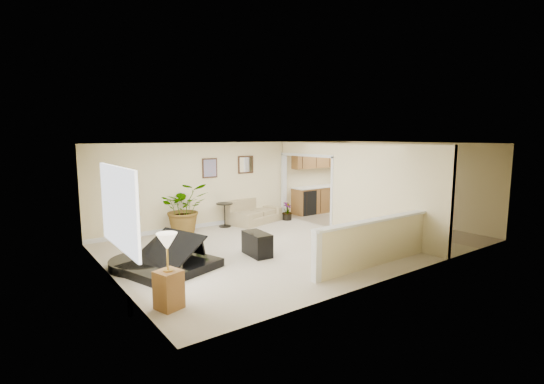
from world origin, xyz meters
TOP-DOWN VIEW (x-y plane):
  - floor at (0.00, 0.00)m, footprint 9.00×9.00m
  - back_wall at (0.00, 3.00)m, footprint 9.00×0.04m
  - front_wall at (0.00, -3.00)m, footprint 9.00×0.04m
  - left_wall at (-4.50, 0.00)m, footprint 0.04×6.00m
  - right_wall at (4.50, 0.00)m, footprint 0.04×6.00m
  - ceiling at (0.00, 0.00)m, footprint 9.00×6.00m
  - kitchen_vinyl at (3.15, 0.00)m, footprint 2.70×6.00m
  - interior_partition at (1.80, 0.25)m, footprint 0.18×5.99m
  - pony_half_wall at (0.08, -2.30)m, footprint 3.42×0.22m
  - left_window at (-4.49, -0.50)m, footprint 0.05×2.15m
  - wall_art_left at (-0.95, 2.97)m, footprint 0.48×0.04m
  - wall_mirror at (0.30, 2.97)m, footprint 0.55×0.04m
  - kitchen_cabinets at (3.19, 2.73)m, footprint 2.36×0.65m
  - piano at (-3.48, 0.06)m, footprint 2.27×2.25m
  - piano_bench at (-1.46, -0.28)m, footprint 0.47×0.82m
  - loveseat at (0.40, 2.70)m, footprint 1.92×1.39m
  - accent_table at (-0.66, 2.65)m, footprint 0.49×0.49m
  - palm_plant at (-1.93, 2.61)m, footprint 1.52×1.40m
  - small_plant at (1.45, 2.32)m, footprint 0.42×0.42m
  - lamp_stand at (-4.13, -1.78)m, footprint 0.44×0.44m

SIDE VIEW (x-z plane):
  - floor at x=0.00m, z-range 0.00..0.00m
  - kitchen_vinyl at x=3.15m, z-range 0.00..0.01m
  - small_plant at x=1.45m, z-range -0.04..0.53m
  - piano_bench at x=-1.46m, z-range 0.00..0.53m
  - loveseat at x=0.40m, z-range -0.12..0.84m
  - accent_table at x=-0.66m, z-range 0.10..0.82m
  - lamp_stand at x=-4.13m, z-range -0.09..1.12m
  - pony_half_wall at x=0.08m, z-range 0.02..1.02m
  - piano at x=-3.48m, z-range -0.13..1.43m
  - palm_plant at x=-1.93m, z-range -0.01..1.42m
  - kitchen_cabinets at x=3.19m, z-range -0.29..2.03m
  - interior_partition at x=1.80m, z-range -0.03..2.47m
  - back_wall at x=0.00m, z-range 0.00..2.50m
  - front_wall at x=0.00m, z-range 0.00..2.50m
  - left_wall at x=-4.50m, z-range 0.00..2.50m
  - right_wall at x=4.50m, z-range 0.00..2.50m
  - left_window at x=-4.49m, z-range 0.73..2.17m
  - wall_art_left at x=-0.95m, z-range 1.46..2.04m
  - wall_mirror at x=0.30m, z-range 1.52..2.08m
  - ceiling at x=0.00m, z-range 2.48..2.52m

